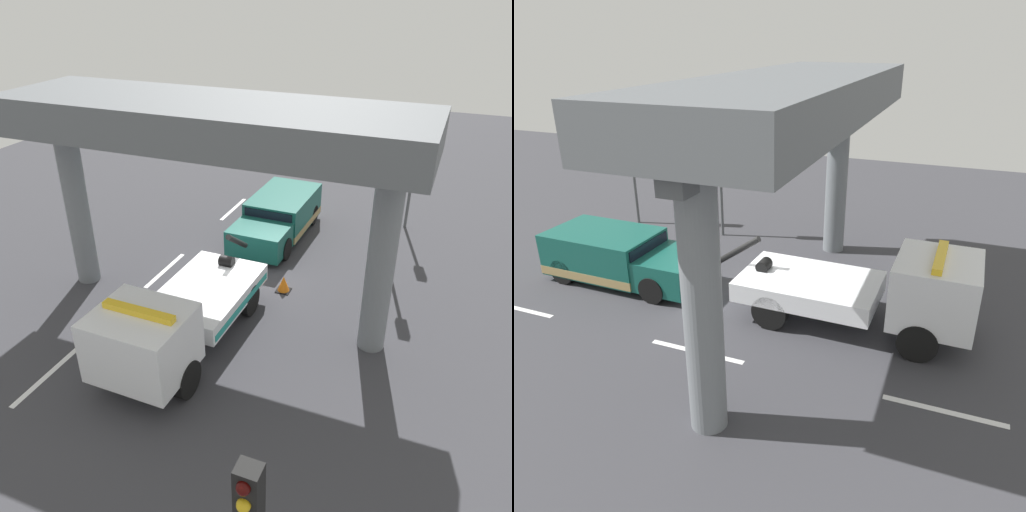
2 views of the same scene
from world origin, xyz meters
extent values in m
cube|color=#38383D|center=(0.00, 0.00, -0.05)|extent=(60.00, 40.00, 0.10)
cube|color=silver|center=(-6.00, -2.78, 0.00)|extent=(2.60, 0.16, 0.01)
cube|color=silver|center=(0.00, -2.78, 0.00)|extent=(2.60, 0.16, 0.01)
cube|color=silver|center=(6.00, -2.78, 0.00)|extent=(2.60, 0.16, 0.01)
cube|color=white|center=(2.09, 0.02, 0.93)|extent=(3.88, 2.46, 0.55)
cube|color=white|center=(5.42, -0.03, 1.48)|extent=(2.08, 2.33, 1.65)
cube|color=black|center=(6.03, -0.04, 1.84)|extent=(0.09, 2.21, 0.66)
cube|color=teal|center=(2.11, 1.22, 0.84)|extent=(3.65, 0.08, 0.20)
cylinder|color=black|center=(-0.10, 0.05, 1.66)|extent=(1.42, 0.20, 1.07)
cylinder|color=black|center=(0.70, 0.04, 1.32)|extent=(0.37, 0.46, 0.36)
cube|color=yellow|center=(5.42, -0.03, 2.38)|extent=(0.27, 1.92, 0.16)
cylinder|color=black|center=(5.23, 1.01, 0.50)|extent=(1.00, 0.34, 1.00)
cylinder|color=black|center=(5.20, -1.07, 0.50)|extent=(1.00, 0.34, 1.00)
cylinder|color=black|center=(1.34, 1.07, 0.50)|extent=(1.00, 0.34, 1.00)
cylinder|color=black|center=(1.31, -1.01, 0.50)|extent=(1.00, 0.34, 1.00)
cube|color=#145147|center=(-4.90, 0.01, 0.91)|extent=(3.49, 2.25, 1.35)
cube|color=#145147|center=(-2.31, -0.03, 0.71)|extent=(1.76, 2.14, 0.95)
cube|color=black|center=(-3.15, -0.02, 1.20)|extent=(0.09, 1.94, 0.59)
cube|color=#9E8451|center=(-4.90, 0.01, 0.41)|extent=(3.51, 2.27, 0.28)
cylinder|color=black|center=(-2.44, 0.93, 0.42)|extent=(0.84, 0.29, 0.84)
cylinder|color=black|center=(-2.47, -0.99, 0.42)|extent=(0.84, 0.29, 0.84)
cylinder|color=black|center=(-5.83, 0.98, 0.42)|extent=(0.84, 0.29, 0.84)
cylinder|color=black|center=(-5.86, -0.94, 0.42)|extent=(0.84, 0.29, 0.84)
cylinder|color=slate|center=(1.49, 4.93, 2.71)|extent=(0.76, 0.76, 5.42)
cylinder|color=slate|center=(1.49, -4.93, 2.71)|extent=(0.76, 0.76, 5.42)
cube|color=#5B5F63|center=(1.49, 0.00, 5.96)|extent=(3.60, 11.86, 1.07)
cube|color=#4A4E52|center=(1.49, 0.00, 5.24)|extent=(0.50, 11.46, 0.36)
cylinder|color=#515456|center=(-7.00, 4.74, 1.85)|extent=(0.12, 0.12, 3.71)
cube|color=black|center=(-7.00, 4.74, 4.16)|extent=(0.28, 0.32, 0.90)
sphere|color=red|center=(-6.84, 4.74, 4.46)|extent=(0.18, 0.18, 0.18)
sphere|color=#3A2D06|center=(-6.84, 4.74, 4.16)|extent=(0.18, 0.18, 0.18)
sphere|color=black|center=(-6.84, 4.74, 3.86)|extent=(0.18, 0.18, 0.18)
cylinder|color=#515456|center=(-3.00, 4.74, 1.63)|extent=(0.12, 0.12, 3.27)
cube|color=black|center=(-3.00, 4.74, 3.72)|extent=(0.28, 0.32, 0.90)
sphere|color=#360605|center=(-2.84, 4.74, 4.02)|extent=(0.18, 0.18, 0.18)
sphere|color=#3A2D06|center=(-2.84, 4.74, 3.72)|extent=(0.18, 0.18, 0.18)
sphere|color=green|center=(-2.84, 4.74, 3.42)|extent=(0.18, 0.18, 0.18)
cone|color=orange|center=(-0.30, 1.65, 0.28)|extent=(0.42, 0.42, 0.55)
cube|color=black|center=(-0.30, 1.65, 0.01)|extent=(0.47, 0.47, 0.03)
camera|label=1|loc=(13.67, 6.32, 9.33)|focal=36.10mm
camera|label=2|loc=(5.64, -12.03, 7.39)|focal=35.24mm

